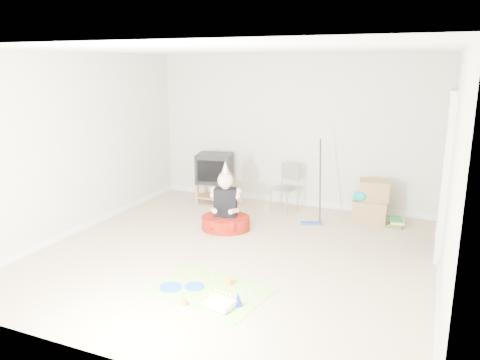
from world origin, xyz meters
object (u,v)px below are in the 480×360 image
at_px(cardboard_boxes, 371,202).
at_px(seated_woman, 226,215).
at_px(tv_stand, 215,190).
at_px(folding_chair, 285,188).
at_px(birthday_cake, 220,304).
at_px(crt_tv, 215,168).

height_order(cardboard_boxes, seated_woman, seated_woman).
xyz_separation_m(tv_stand, seated_woman, (0.76, -1.17, -0.00)).
height_order(tv_stand, folding_chair, folding_chair).
relative_size(tv_stand, birthday_cake, 2.03).
xyz_separation_m(crt_tv, cardboard_boxes, (2.70, 0.10, -0.32)).
bearing_deg(cardboard_boxes, tv_stand, -177.87).
xyz_separation_m(tv_stand, folding_chair, (1.29, 0.05, 0.17)).
xyz_separation_m(crt_tv, seated_woman, (0.76, -1.17, -0.41)).
bearing_deg(birthday_cake, tv_stand, 117.01).
distance_m(tv_stand, cardboard_boxes, 2.71).
distance_m(crt_tv, birthday_cake, 3.78).
bearing_deg(cardboard_boxes, birthday_cake, -106.42).
relative_size(crt_tv, folding_chair, 0.73).
bearing_deg(seated_woman, birthday_cake, -66.47).
bearing_deg(seated_woman, tv_stand, 122.92).
distance_m(folding_chair, seated_woman, 1.34).
height_order(tv_stand, crt_tv, crt_tv).
xyz_separation_m(tv_stand, birthday_cake, (1.69, -3.32, -0.20)).
height_order(crt_tv, birthday_cake, crt_tv).
height_order(crt_tv, folding_chair, crt_tv).
xyz_separation_m(tv_stand, crt_tv, (0.00, -0.00, 0.41)).
height_order(folding_chair, seated_woman, seated_woman).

